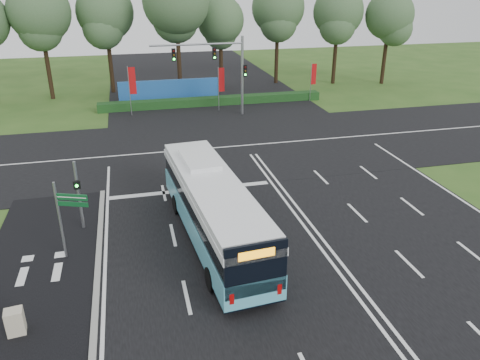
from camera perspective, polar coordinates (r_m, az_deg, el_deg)
name	(u,v)px	position (r m, az deg, el deg)	size (l,w,h in m)	color
ground	(299,220)	(24.76, 7.24, -4.91)	(120.00, 120.00, 0.00)	#2E521B
road_main	(299,220)	(24.75, 7.24, -4.87)	(20.00, 120.00, 0.04)	black
road_cross	(244,146)	(35.24, 0.44, 4.20)	(120.00, 14.00, 0.05)	black
bike_path	(36,289)	(21.29, -23.58, -12.06)	(5.00, 18.00, 0.06)	black
kerb_strip	(97,280)	(20.91, -17.02, -11.57)	(0.25, 18.00, 0.12)	gray
city_bus	(213,209)	(22.05, -3.29, -3.51)	(3.41, 11.96, 3.39)	#55AFC5
pedestrian_signal	(78,193)	(24.21, -19.09, -1.55)	(0.34, 0.43, 3.63)	gray
street_sign	(66,211)	(21.67, -20.49, -3.61)	(1.38, 0.58, 3.75)	gray
utility_cabinet	(15,322)	(19.01, -25.71, -15.37)	(0.62, 0.51, 1.03)	beige
banner_flag_left	(132,84)	(43.63, -13.08, 11.36)	(0.66, 0.07, 4.47)	gray
banner_flag_mid	(221,82)	(44.33, -2.36, 11.83)	(0.60, 0.12, 4.10)	gray
banner_flag_right	(313,76)	(48.52, 8.90, 12.40)	(0.57, 0.07, 3.83)	gray
traffic_light_gantry	(222,64)	(42.16, -2.16, 13.94)	(8.41, 0.28, 7.00)	gray
hedge	(213,101)	(46.85, -3.34, 9.58)	(22.00, 1.20, 0.80)	#133412
blue_hoarding	(169,91)	(48.58, -8.64, 10.71)	(10.00, 0.30, 2.20)	#1D54A0
eucalyptus_row	(192,12)	(51.97, -5.87, 19.76)	(47.94, 10.03, 12.79)	black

